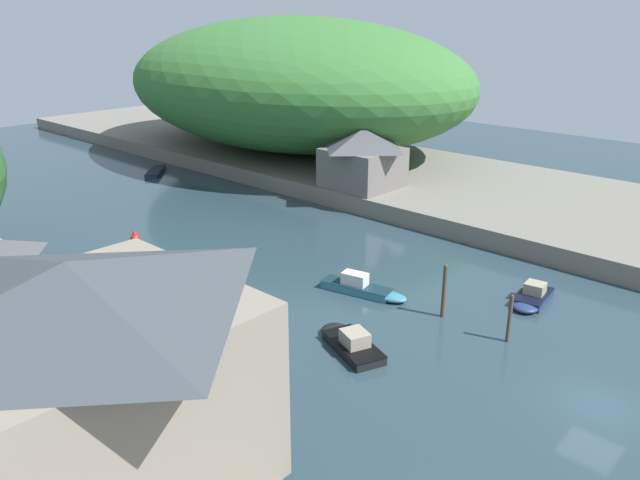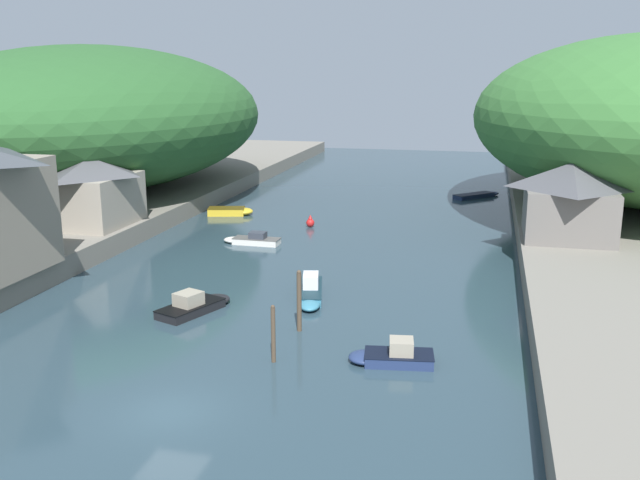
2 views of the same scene
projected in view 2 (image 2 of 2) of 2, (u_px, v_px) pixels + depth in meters
water_surface at (331, 240)px, 56.97m from camera, size 130.00×130.00×0.00m
left_bank at (49, 216)px, 62.50m from camera, size 22.00×120.00×1.55m
hillside_left at (94, 117)px, 70.86m from camera, size 31.12×43.57×14.09m
boathouse_shed at (92, 190)px, 54.85m from camera, size 5.96×7.49×5.29m
right_bank_cottage at (570, 199)px, 50.45m from camera, size 6.58×6.62×5.46m
boat_open_rowboat at (310, 292)px, 42.63m from camera, size 2.52×5.92×1.32m
boat_far_right_bank at (251, 240)px, 55.81m from camera, size 4.57×1.51×0.98m
boat_small_dinghy at (196, 305)px, 40.46m from camera, size 3.41×5.22×1.26m
boat_red_skiff at (391, 356)px, 33.33m from camera, size 4.17×2.15×1.19m
boat_white_cruiser at (232, 211)px, 66.74m from camera, size 4.49×2.72×0.67m
boat_mid_channel at (479, 195)px, 75.80m from camera, size 5.14×5.19×0.45m
mooring_post_nearest at (273, 334)px, 33.22m from camera, size 0.21×0.21×2.83m
mooring_post_second at (299, 301)px, 37.11m from camera, size 0.25×0.25×3.32m
channel_buoy_near at (310, 222)px, 61.67m from camera, size 0.72×0.72×1.08m
person_by_boathouse at (18, 254)px, 43.00m from camera, size 0.22×0.38×1.69m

